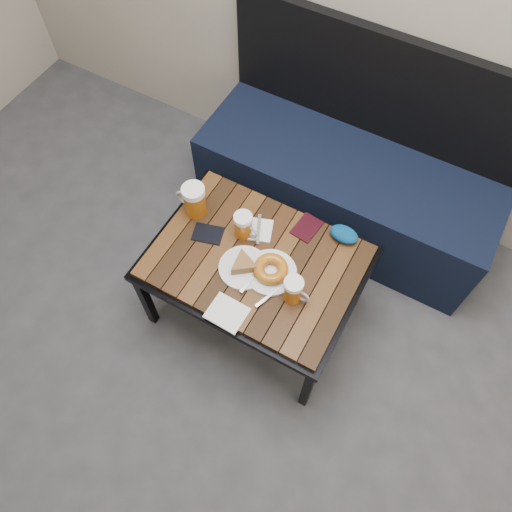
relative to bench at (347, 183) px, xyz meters
The scene contains 13 objects.
room_shell 1.95m from the bench, 95.05° to the right, with size 4.00×4.00×4.00m.
bench is the anchor object (origin of this frame).
cafe_table 0.71m from the bench, 99.99° to the right, with size 0.84×0.62×0.47m.
beer_mug_left 0.80m from the bench, 126.94° to the right, with size 0.14×0.09×0.15m.
beer_mug_centre 0.69m from the bench, 110.20° to the right, with size 0.11×0.08×0.12m.
beer_mug_right 0.80m from the bench, 84.04° to the right, with size 0.11×0.07×0.12m.
plate_pie 0.79m from the bench, 100.89° to the right, with size 0.20×0.20×0.05m.
plate_bagel 0.74m from the bench, 93.32° to the right, with size 0.20×0.26×0.06m.
napkin_left 0.62m from the bench, 107.67° to the right, with size 0.14×0.14×0.01m.
napkin_right 0.96m from the bench, 96.22° to the right, with size 0.14×0.12×0.01m.
passport_navy 0.79m from the bench, 117.29° to the right, with size 0.09×0.12×0.01m, color black.
passport_burgundy 0.50m from the bench, 91.46° to the right, with size 0.09×0.12×0.01m, color black.
knit_pouch 0.50m from the bench, 72.04° to the right, with size 0.12×0.08×0.05m, color navy.
Camera 1 is at (0.46, 0.24, 2.18)m, focal length 35.00 mm.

